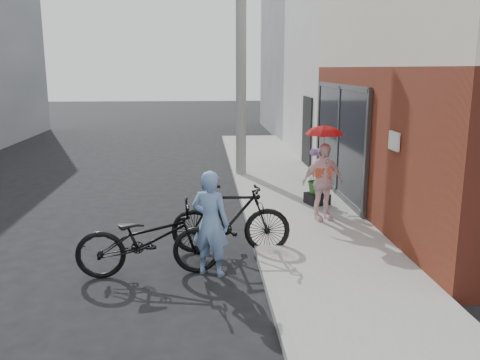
{
  "coord_description": "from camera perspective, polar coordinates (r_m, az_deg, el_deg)",
  "views": [
    {
      "loc": [
        0.07,
        -7.77,
        2.98
      ],
      "look_at": [
        0.69,
        0.7,
        1.1
      ],
      "focal_mm": 38.0,
      "sensor_mm": 36.0,
      "label": 1
    }
  ],
  "objects": [
    {
      "name": "kimono_woman",
      "position": [
        9.78,
        9.26,
        -0.2
      ],
      "size": [
        0.94,
        0.61,
        1.48
      ],
      "primitive_type": "imported",
      "rotation": [
        0.0,
        0.0,
        0.31
      ],
      "color": "#FFD5DA",
      "rests_on": "sidewalk"
    },
    {
      "name": "bike_right",
      "position": [
        8.27,
        -1.03,
        -4.37
      ],
      "size": [
        1.96,
        0.63,
        1.16
      ],
      "primitive_type": "imported",
      "rotation": [
        0.0,
        0.0,
        1.53
      ],
      "color": "black",
      "rests_on": "ground"
    },
    {
      "name": "officer",
      "position": [
        7.37,
        -3.35,
        -4.89
      ],
      "size": [
        0.67,
        0.58,
        1.57
      ],
      "primitive_type": "imported",
      "rotation": [
        0.0,
        0.0,
        2.72
      ],
      "color": "#7396CC",
      "rests_on": "ground"
    },
    {
      "name": "potted_plant",
      "position": [
        10.95,
        8.72,
        0.12
      ],
      "size": [
        0.57,
        0.49,
        0.63
      ],
      "primitive_type": "imported",
      "color": "#30702C",
      "rests_on": "planter"
    },
    {
      "name": "parasol",
      "position": [
        9.61,
        9.48,
        5.9
      ],
      "size": [
        0.7,
        0.7,
        0.61
      ],
      "primitive_type": "imported",
      "color": "red",
      "rests_on": "kimono_woman"
    },
    {
      "name": "planter",
      "position": [
        11.05,
        8.64,
        -2.06
      ],
      "size": [
        0.55,
        0.55,
        0.23
      ],
      "primitive_type": "cube",
      "rotation": [
        0.0,
        0.0,
        0.31
      ],
      "color": "black",
      "rests_on": "sidewalk"
    },
    {
      "name": "utility_pole",
      "position": [
        13.82,
        0.12,
        14.63
      ],
      "size": [
        0.28,
        0.28,
        7.0
      ],
      "primitive_type": "cylinder",
      "color": "#9E9E99",
      "rests_on": "ground"
    },
    {
      "name": "east_building_far",
      "position": [
        24.82,
        12.89,
        13.36
      ],
      "size": [
        8.0,
        8.0,
        7.0
      ],
      "primitive_type": "cube",
      "color": "slate",
      "rests_on": "ground"
    },
    {
      "name": "ground",
      "position": [
        8.32,
        -4.42,
        -8.54
      ],
      "size": [
        80.0,
        80.0,
        0.0
      ],
      "primitive_type": "plane",
      "color": "black",
      "rests_on": "ground"
    },
    {
      "name": "plaster_building",
      "position": [
        18.23,
        19.42,
        13.42
      ],
      "size": [
        8.0,
        6.0,
        7.0
      ],
      "primitive_type": "cube",
      "color": "white",
      "rests_on": "ground"
    },
    {
      "name": "curb",
      "position": [
        10.23,
        0.89,
        -4.11
      ],
      "size": [
        0.12,
        24.0,
        0.12
      ],
      "primitive_type": "cube",
      "color": "#9E9E99",
      "rests_on": "ground"
    },
    {
      "name": "bike_left",
      "position": [
        7.52,
        -10.17,
        -6.57
      ],
      "size": [
        2.15,
        0.9,
        1.1
      ],
      "primitive_type": "imported",
      "rotation": [
        0.0,
        0.0,
        1.65
      ],
      "color": "black",
      "rests_on": "ground"
    },
    {
      "name": "sidewalk",
      "position": [
        10.39,
        7.29,
        -3.94
      ],
      "size": [
        2.2,
        24.0,
        0.12
      ],
      "primitive_type": "cube",
      "color": "#969791",
      "rests_on": "ground"
    }
  ]
}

